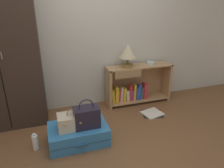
% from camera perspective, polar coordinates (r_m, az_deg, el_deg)
% --- Properties ---
extents(ground_plane, '(9.00, 9.00, 0.00)m').
position_cam_1_polar(ground_plane, '(2.57, 1.74, -19.52)').
color(ground_plane, brown).
extents(back_wall, '(6.40, 0.10, 2.60)m').
position_cam_1_polar(back_wall, '(3.40, -6.85, 15.04)').
color(back_wall, beige).
rests_on(back_wall, ground_plane).
extents(wardrobe, '(0.98, 0.47, 2.14)m').
position_cam_1_polar(wardrobe, '(3.13, -28.17, 7.77)').
color(wardrobe, '#33261E').
rests_on(wardrobe, ground_plane).
extents(bookshelf, '(1.14, 0.32, 0.67)m').
position_cam_1_polar(bookshelf, '(3.67, 6.37, -0.30)').
color(bookshelf, tan).
rests_on(bookshelf, ground_plane).
extents(table_lamp, '(0.28, 0.28, 0.38)m').
position_cam_1_polar(table_lamp, '(3.40, 4.33, 8.69)').
color(table_lamp, olive).
rests_on(table_lamp, bookshelf).
extents(bowl, '(0.14, 0.14, 0.04)m').
position_cam_1_polar(bowl, '(3.66, 10.46, 5.66)').
color(bowl, silver).
rests_on(bowl, bookshelf).
extents(suitcase_large, '(0.74, 0.49, 0.23)m').
position_cam_1_polar(suitcase_large, '(2.77, -9.14, -13.26)').
color(suitcase_large, teal).
rests_on(suitcase_large, ground_plane).
extents(train_case, '(0.33, 0.24, 0.26)m').
position_cam_1_polar(train_case, '(2.63, -10.95, -9.94)').
color(train_case, beige).
rests_on(train_case, suitcase_large).
extents(handbag, '(0.31, 0.19, 0.37)m').
position_cam_1_polar(handbag, '(2.62, -6.90, -8.84)').
color(handbag, '#231E2D').
rests_on(handbag, suitcase_large).
extents(bottle, '(0.07, 0.07, 0.22)m').
position_cam_1_polar(bottle, '(2.79, -20.15, -14.62)').
color(bottle, white).
rests_on(bottle, ground_plane).
extents(open_book_on_floor, '(0.38, 0.35, 0.02)m').
position_cam_1_polar(open_book_on_floor, '(3.45, 10.90, -7.83)').
color(open_book_on_floor, white).
rests_on(open_book_on_floor, ground_plane).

